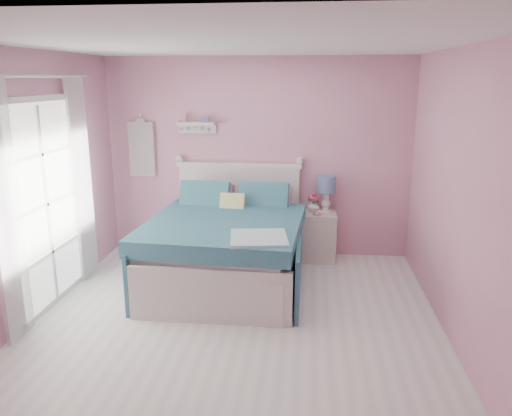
% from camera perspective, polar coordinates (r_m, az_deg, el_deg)
% --- Properties ---
extents(floor, '(4.50, 4.50, 0.00)m').
position_cam_1_polar(floor, '(4.89, -2.69, -13.73)').
color(floor, white).
rests_on(floor, ground).
extents(room_shell, '(4.50, 4.50, 4.50)m').
position_cam_1_polar(room_shell, '(4.37, -2.93, 4.87)').
color(room_shell, '#C87F98').
rests_on(room_shell, floor).
extents(bed, '(1.79, 2.19, 1.24)m').
position_cam_1_polar(bed, '(5.83, -3.31, -4.52)').
color(bed, silver).
rests_on(bed, floor).
extents(nightstand, '(0.44, 0.44, 0.64)m').
position_cam_1_polar(nightstand, '(6.58, 7.15, -3.21)').
color(nightstand, beige).
rests_on(nightstand, floor).
extents(table_lamp, '(0.24, 0.24, 0.47)m').
position_cam_1_polar(table_lamp, '(6.48, 8.06, 2.41)').
color(table_lamp, white).
rests_on(table_lamp, nightstand).
extents(vase, '(0.17, 0.17, 0.15)m').
position_cam_1_polar(vase, '(6.53, 6.57, 0.26)').
color(vase, silver).
rests_on(vase, nightstand).
extents(teacup, '(0.12, 0.12, 0.08)m').
position_cam_1_polar(teacup, '(6.36, 6.97, -0.50)').
color(teacup, pink).
rests_on(teacup, nightstand).
extents(roses, '(0.14, 0.11, 0.12)m').
position_cam_1_polar(roses, '(6.49, 6.58, 1.24)').
color(roses, '#CD4671').
rests_on(roses, vase).
extents(wall_shelf, '(0.50, 0.15, 0.25)m').
position_cam_1_polar(wall_shelf, '(6.64, -6.81, 9.44)').
color(wall_shelf, silver).
rests_on(wall_shelf, room_shell).
extents(hanging_dress, '(0.34, 0.03, 0.72)m').
position_cam_1_polar(hanging_dress, '(6.87, -12.96, 6.54)').
color(hanging_dress, white).
rests_on(hanging_dress, room_shell).
extents(french_door, '(0.04, 1.32, 2.16)m').
position_cam_1_polar(french_door, '(5.50, -22.89, 0.33)').
color(french_door, silver).
rests_on(french_door, floor).
extents(curtain_near, '(0.04, 0.40, 2.32)m').
position_cam_1_polar(curtain_near, '(4.83, -26.66, -0.65)').
color(curtain_near, white).
rests_on(curtain_near, floor).
extents(curtain_far, '(0.04, 0.40, 2.32)m').
position_cam_1_polar(curtain_far, '(6.10, -19.26, 3.00)').
color(curtain_far, white).
rests_on(curtain_far, floor).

